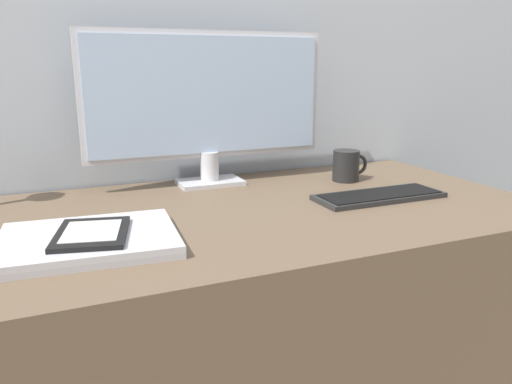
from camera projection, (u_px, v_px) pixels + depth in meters
The scene contains 7 objects.
wall_back at pixel (181, 12), 1.37m from camera, with size 3.60×0.05×2.40m.
desk at pixel (235, 353), 1.23m from camera, with size 1.45×0.71×0.74m.
monitor at pixel (208, 102), 1.33m from camera, with size 0.66×0.11×0.41m.
keyboard at pixel (379, 196), 1.24m from camera, with size 0.33×0.12×0.01m.
laptop at pixel (89, 240), 0.91m from camera, with size 0.33×0.26×0.02m.
ereader at pixel (92, 233), 0.90m from camera, with size 0.16×0.19×0.01m.
coffee_mug at pixel (347, 166), 1.42m from camera, with size 0.11×0.07×0.09m.
Camera 1 is at (-0.38, -0.84, 1.06)m, focal length 35.00 mm.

